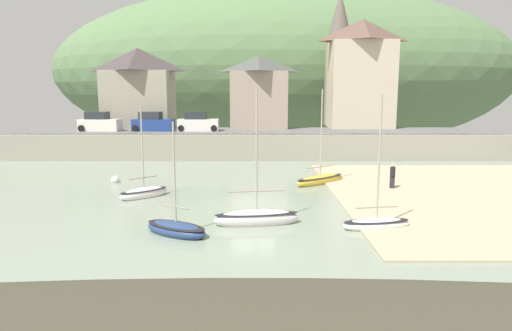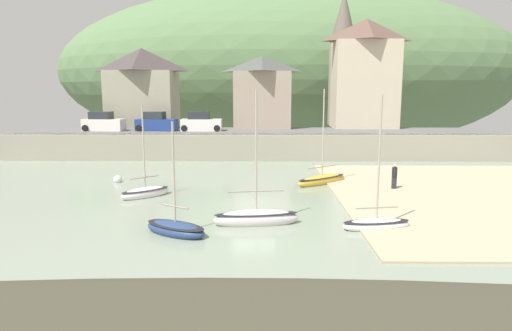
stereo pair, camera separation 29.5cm
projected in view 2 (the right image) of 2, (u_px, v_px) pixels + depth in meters
The scene contains 17 objects.
ground at pixel (287, 265), 16.10m from camera, with size 48.00×41.00×0.61m.
quay_seawall at pixel (257, 145), 42.62m from camera, with size 48.00×9.40×2.40m.
hillside_backdrop at pixel (290, 72), 78.36m from camera, with size 80.00×44.00×27.96m.
waterfront_building_left at pixel (143, 87), 49.49m from camera, with size 7.51×5.82×8.69m.
waterfront_building_centre at pixel (262, 91), 49.39m from camera, with size 6.41×5.96×7.84m.
waterfront_building_right at pixel (365, 73), 48.91m from camera, with size 7.13×4.92×11.74m.
church_with_spire at pixel (343, 57), 52.55m from camera, with size 3.00×3.00×15.46m.
sailboat_nearest_shore at pixel (322, 179), 31.11m from camera, with size 4.04×3.44×6.72m.
sailboat_tall_mast at pixel (256, 218), 21.52m from camera, with size 4.24×1.52×6.67m.
rowboat_small_beached at pixel (376, 223), 20.83m from camera, with size 3.41×1.53×6.39m.
motorboat_with_cabin at pixel (175, 228), 20.11m from camera, with size 3.41×2.74×5.24m.
sailboat_white_hull at pixel (145, 192), 27.19m from camera, with size 2.98×2.79×5.71m.
parked_car_near_slipway at pixel (103, 123), 45.68m from camera, with size 4.23×2.04×1.95m.
parked_car_by_wall at pixel (156, 123), 45.61m from camera, with size 4.20×1.96×1.95m.
parked_car_end_of_row at pixel (201, 123), 45.55m from camera, with size 4.11×1.82×1.95m.
person_on_slipway at pixel (394, 175), 29.00m from camera, with size 0.34×0.34×1.62m.
mooring_buoy at pixel (118, 180), 31.68m from camera, with size 0.60×0.60×0.60m.
Camera 2 is at (0.50, -24.87, 6.34)m, focal length 31.31 mm.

